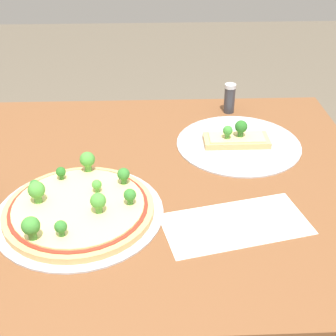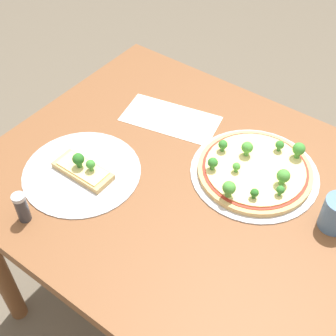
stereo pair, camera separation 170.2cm
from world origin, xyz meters
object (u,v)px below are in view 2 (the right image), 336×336
(condiment_shaker, at_px, (22,207))
(pizza_tray_slice, at_px, (82,171))
(dining_table, at_px, (224,222))
(pizza_tray_whole, at_px, (255,170))
(drinking_cup, at_px, (336,213))

(condiment_shaker, bearing_deg, pizza_tray_slice, 88.15)
(dining_table, height_order, pizza_tray_slice, pizza_tray_slice)
(dining_table, relative_size, condiment_shaker, 15.26)
(pizza_tray_whole, bearing_deg, pizza_tray_slice, -143.70)
(dining_table, distance_m, pizza_tray_slice, 0.41)
(pizza_tray_slice, xyz_separation_m, drinking_cup, (0.61, 0.24, 0.04))
(pizza_tray_whole, distance_m, condiment_shaker, 0.61)
(condiment_shaker, bearing_deg, dining_table, 42.76)
(dining_table, bearing_deg, drinking_cup, 20.06)
(pizza_tray_slice, bearing_deg, drinking_cup, 21.27)
(pizza_tray_whole, relative_size, drinking_cup, 3.80)
(pizza_tray_whole, relative_size, pizza_tray_slice, 1.08)
(dining_table, bearing_deg, condiment_shaker, -137.24)
(pizza_tray_whole, xyz_separation_m, drinking_cup, (0.24, -0.04, 0.03))
(pizza_tray_slice, relative_size, condiment_shaker, 3.69)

